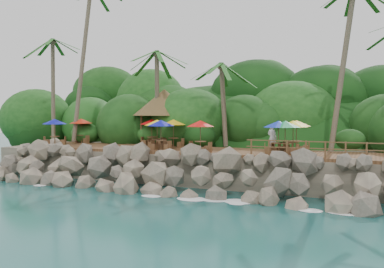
% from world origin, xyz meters
% --- Properties ---
extents(ground, '(140.00, 140.00, 0.00)m').
position_xyz_m(ground, '(0.00, 0.00, 0.00)').
color(ground, '#19514F').
rests_on(ground, ground).
extents(land_base, '(32.00, 25.20, 2.10)m').
position_xyz_m(land_base, '(0.00, 16.00, 1.05)').
color(land_base, gray).
rests_on(land_base, ground).
extents(jungle_hill, '(44.80, 28.00, 15.40)m').
position_xyz_m(jungle_hill, '(0.00, 23.50, 0.00)').
color(jungle_hill, '#143811').
rests_on(jungle_hill, ground).
extents(seawall, '(29.00, 4.00, 2.30)m').
position_xyz_m(seawall, '(0.00, 2.00, 1.15)').
color(seawall, gray).
rests_on(seawall, ground).
extents(terrace, '(26.00, 5.00, 0.20)m').
position_xyz_m(terrace, '(0.00, 6.00, 2.20)').
color(terrace, brown).
rests_on(terrace, land_base).
extents(jungle_foliage, '(44.00, 16.00, 12.00)m').
position_xyz_m(jungle_foliage, '(0.00, 15.00, 0.00)').
color(jungle_foliage, '#143811').
rests_on(jungle_foliage, ground).
extents(foam_line, '(25.20, 0.80, 0.06)m').
position_xyz_m(foam_line, '(0.00, 0.30, 0.03)').
color(foam_line, white).
rests_on(foam_line, ground).
extents(palms, '(35.38, 6.86, 15.56)m').
position_xyz_m(palms, '(-0.97, 8.65, 11.82)').
color(palms, brown).
rests_on(palms, ground).
extents(palapa, '(5.25, 5.25, 4.60)m').
position_xyz_m(palapa, '(-4.09, 9.56, 5.79)').
color(palapa, brown).
rests_on(palapa, ground).
extents(dining_clusters, '(20.92, 5.16, 2.13)m').
position_xyz_m(dining_clusters, '(-0.41, 5.96, 4.07)').
color(dining_clusters, brown).
rests_on(dining_clusters, terrace).
extents(railing, '(8.30, 0.10, 1.00)m').
position_xyz_m(railing, '(8.91, 3.65, 2.91)').
color(railing, brown).
rests_on(railing, terrace).
extents(waiter, '(0.80, 0.67, 1.88)m').
position_xyz_m(waiter, '(5.78, 6.19, 3.24)').
color(waiter, silver).
rests_on(waiter, terrace).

